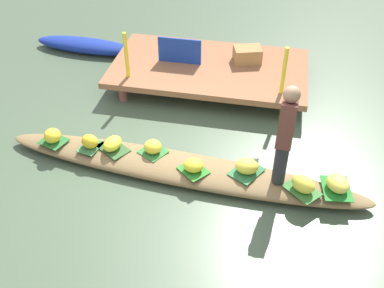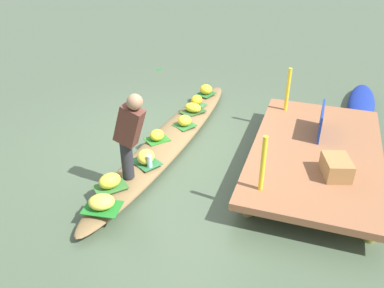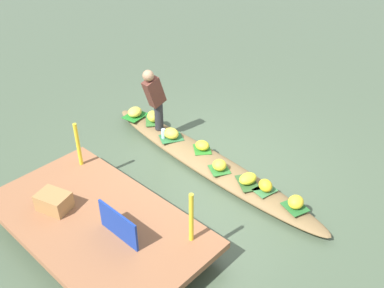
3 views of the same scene
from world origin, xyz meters
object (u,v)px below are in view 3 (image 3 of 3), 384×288
(banana_bunch_5, at_px, (202,145))
(produce_crate, at_px, (54,201))
(banana_bunch_7, at_px, (248,179))
(banana_bunch_3, at_px, (153,116))
(banana_bunch_0, at_px, (296,202))
(banana_bunch_4, at_px, (171,133))
(vendor_boat, at_px, (206,161))
(water_bottle, at_px, (163,134))
(banana_bunch_1, at_px, (265,185))
(banana_bunch_2, at_px, (135,112))
(vendor_person, at_px, (155,97))
(market_banner, at_px, (118,225))
(banana_bunch_6, at_px, (219,165))

(banana_bunch_5, xyz_separation_m, produce_crate, (0.38, 2.66, 0.20))
(banana_bunch_7, relative_size, produce_crate, 0.69)
(banana_bunch_3, relative_size, banana_bunch_7, 0.97)
(banana_bunch_0, relative_size, produce_crate, 0.55)
(banana_bunch_0, bearing_deg, banana_bunch_4, -2.00)
(vendor_boat, bearing_deg, water_bottle, 9.59)
(banana_bunch_1, distance_m, banana_bunch_4, 2.11)
(banana_bunch_4, bearing_deg, banana_bunch_5, -170.86)
(banana_bunch_2, height_order, banana_bunch_4, banana_bunch_4)
(vendor_person, height_order, produce_crate, vendor_person)
(banana_bunch_2, xyz_separation_m, banana_bunch_4, (-1.10, 0.08, 0.01))
(banana_bunch_2, relative_size, vendor_person, 0.25)
(market_banner, bearing_deg, banana_bunch_1, -108.24)
(banana_bunch_2, height_order, water_bottle, water_bottle)
(banana_bunch_2, height_order, banana_bunch_5, banana_bunch_2)
(banana_bunch_0, bearing_deg, banana_bunch_5, -5.71)
(banana_bunch_0, height_order, banana_bunch_2, banana_bunch_0)
(banana_bunch_7, bearing_deg, vendor_boat, -5.82)
(produce_crate, bearing_deg, banana_bunch_7, -121.78)
(banana_bunch_5, height_order, vendor_person, vendor_person)
(banana_bunch_4, relative_size, water_bottle, 1.51)
(banana_bunch_3, relative_size, vendor_person, 0.24)
(vendor_boat, distance_m, vendor_person, 1.49)
(banana_bunch_1, xyz_separation_m, vendor_person, (2.51, -0.08, 0.60))
(banana_bunch_4, height_order, banana_bunch_5, banana_bunch_4)
(banana_bunch_3, xyz_separation_m, banana_bunch_5, (-1.35, 0.09, -0.02))
(banana_bunch_2, bearing_deg, market_banner, 136.10)
(banana_bunch_5, xyz_separation_m, banana_bunch_7, (-1.14, 0.21, 0.00))
(vendor_person, distance_m, water_bottle, 0.69)
(banana_bunch_3, height_order, banana_bunch_7, banana_bunch_3)
(banana_bunch_6, xyz_separation_m, produce_crate, (0.97, 2.41, 0.19))
(banana_bunch_2, bearing_deg, banana_bunch_0, 177.29)
(banana_bunch_6, xyz_separation_m, banana_bunch_7, (-0.54, -0.04, -0.01))
(vendor_boat, relative_size, banana_bunch_5, 19.66)
(banana_bunch_1, xyz_separation_m, water_bottle, (2.20, 0.03, -0.00))
(banana_bunch_4, bearing_deg, water_bottle, 46.69)
(banana_bunch_0, bearing_deg, produce_crate, 46.20)
(banana_bunch_6, height_order, produce_crate, produce_crate)
(banana_bunch_0, bearing_deg, vendor_person, -1.83)
(banana_bunch_0, height_order, market_banner, market_banner)
(banana_bunch_1, height_order, produce_crate, produce_crate)
(banana_bunch_3, height_order, vendor_person, vendor_person)
(vendor_boat, height_order, vendor_person, vendor_person)
(banana_bunch_0, distance_m, banana_bunch_7, 0.85)
(market_banner, bearing_deg, produce_crate, 13.49)
(banana_bunch_7, xyz_separation_m, vendor_person, (2.20, -0.11, 0.62))
(banana_bunch_4, xyz_separation_m, water_bottle, (0.10, 0.10, -0.00))
(banana_bunch_2, bearing_deg, banana_bunch_6, 174.49)
(vendor_boat, bearing_deg, banana_bunch_5, -26.90)
(vendor_boat, bearing_deg, banana_bunch_0, -178.50)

